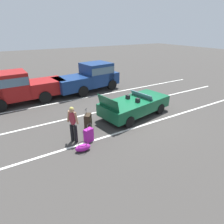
{
  "coord_description": "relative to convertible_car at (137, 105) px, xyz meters",
  "views": [
    {
      "loc": [
        -6.14,
        -7.8,
        4.6
      ],
      "look_at": [
        -1.75,
        -0.43,
        0.75
      ],
      "focal_mm": 30.21,
      "sensor_mm": 36.0,
      "label": 1
    }
  ],
  "objects": [
    {
      "name": "parked_pickup_truck_far",
      "position": [
        -5.54,
        5.38,
        0.51
      ],
      "size": [
        5.09,
        2.25,
        2.1
      ],
      "rotation": [
        0.0,
        0.0,
        3.19
      ],
      "color": "maroon",
      "rests_on": "ground_plane"
    },
    {
      "name": "convertible_car",
      "position": [
        0.0,
        0.0,
        0.0
      ],
      "size": [
        4.38,
        2.44,
        1.53
      ],
      "rotation": [
        0.0,
        0.0,
        0.17
      ],
      "color": "#0F4C2D",
      "rests_on": "ground_plane"
    },
    {
      "name": "traveler_person",
      "position": [
        -4.14,
        -0.91,
        0.34
      ],
      "size": [
        0.4,
        0.56,
        1.65
      ],
      "rotation": [
        0.0,
        0.0,
        0.56
      ],
      "color": "black",
      "rests_on": "ground_plane"
    },
    {
      "name": "ground_plane",
      "position": [
        -0.2,
        -0.03,
        -0.59
      ],
      "size": [
        80.0,
        80.0,
        0.0
      ],
      "primitive_type": "plane",
      "color": "#383533"
    },
    {
      "name": "lot_line_far",
      "position": [
        -0.2,
        4.12,
        -0.59
      ],
      "size": [
        18.0,
        0.12,
        0.01
      ],
      "primitive_type": "cube",
      "color": "silver",
      "rests_on": "ground_plane"
    },
    {
      "name": "parked_pickup_truck_near",
      "position": [
        -0.26,
        5.52,
        0.51
      ],
      "size": [
        5.22,
        2.62,
        2.1
      ],
      "rotation": [
        0.0,
        0.0,
        0.14
      ],
      "color": "navy",
      "rests_on": "ground_plane"
    },
    {
      "name": "duffel_bag",
      "position": [
        -4.09,
        -1.75,
        -0.43
      ],
      "size": [
        0.67,
        0.41,
        0.34
      ],
      "rotation": [
        0.0,
        0.0,
        3.04
      ],
      "color": "#991E8C",
      "rests_on": "ground_plane"
    },
    {
      "name": "lot_line_mid",
      "position": [
        -0.2,
        1.42,
        -0.59
      ],
      "size": [
        18.0,
        0.12,
        0.01
      ],
      "primitive_type": "cube",
      "color": "silver",
      "rests_on": "ground_plane"
    },
    {
      "name": "suitcase_large_black",
      "position": [
        -3.11,
        -0.1,
        -0.22
      ],
      "size": [
        0.51,
        0.55,
        1.02
      ],
      "rotation": [
        0.0,
        0.0,
        5.64
      ],
      "color": "#2D2319",
      "rests_on": "ground_plane"
    },
    {
      "name": "lot_line_near",
      "position": [
        -0.2,
        -1.28,
        -0.59
      ],
      "size": [
        18.0,
        0.12,
        0.01
      ],
      "primitive_type": "cube",
      "color": "silver",
      "rests_on": "ground_plane"
    },
    {
      "name": "suitcase_medium_bright",
      "position": [
        -3.59,
        -1.23,
        -0.28
      ],
      "size": [
        0.46,
        0.37,
        0.9
      ],
      "rotation": [
        0.0,
        0.0,
        1.93
      ],
      "color": "#991E8C",
      "rests_on": "ground_plane"
    }
  ]
}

